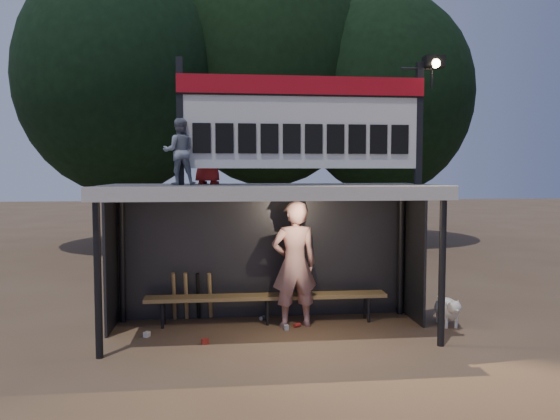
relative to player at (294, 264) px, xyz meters
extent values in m
plane|color=brown|center=(-0.42, -0.32, -1.03)|extent=(80.00, 80.00, 0.00)
imported|color=silver|center=(0.00, 0.00, 0.00)|extent=(0.80, 0.57, 2.05)
imported|color=slate|center=(-1.78, -0.42, 1.79)|extent=(0.51, 0.41, 0.99)
imported|color=#A11B18|center=(-1.37, -0.06, 1.83)|extent=(0.61, 0.50, 1.07)
cube|color=#373739|center=(-0.42, -0.32, 1.23)|extent=(5.00, 2.00, 0.12)
cube|color=silver|center=(-0.42, -1.34, 1.19)|extent=(5.10, 0.06, 0.20)
cylinder|color=black|center=(-2.82, -1.22, 0.07)|extent=(0.10, 0.10, 2.20)
cylinder|color=black|center=(1.98, -1.22, 0.07)|extent=(0.10, 0.10, 2.20)
cylinder|color=black|center=(-2.82, 0.58, 0.07)|extent=(0.10, 0.10, 2.20)
cylinder|color=black|center=(1.98, 0.58, 0.07)|extent=(0.10, 0.10, 2.20)
cube|color=black|center=(-0.42, 0.68, 0.07)|extent=(5.00, 0.04, 2.20)
cube|color=black|center=(-2.92, 0.18, 0.07)|extent=(0.04, 1.00, 2.20)
cube|color=black|center=(2.08, 0.18, 0.07)|extent=(0.04, 1.00, 2.20)
cylinder|color=black|center=(-0.42, 0.68, 1.12)|extent=(5.00, 0.06, 0.06)
cube|color=black|center=(-1.77, -0.32, 2.24)|extent=(0.10, 0.10, 1.90)
cube|color=black|center=(1.93, -0.32, 2.24)|extent=(0.10, 0.10, 1.90)
cube|color=silver|center=(0.08, -0.32, 2.24)|extent=(3.80, 0.08, 1.40)
cube|color=#AB0C17|center=(0.08, -0.37, 2.80)|extent=(3.80, 0.04, 0.28)
cube|color=black|center=(0.08, -0.37, 2.65)|extent=(3.80, 0.02, 0.03)
cube|color=black|center=(-1.45, -0.37, 1.99)|extent=(0.27, 0.03, 0.45)
cube|color=black|center=(-1.11, -0.37, 1.99)|extent=(0.27, 0.03, 0.45)
cube|color=black|center=(-0.77, -0.37, 1.99)|extent=(0.27, 0.03, 0.45)
cube|color=black|center=(-0.43, -0.37, 1.99)|extent=(0.27, 0.03, 0.45)
cube|color=black|center=(-0.09, -0.37, 1.99)|extent=(0.27, 0.03, 0.45)
cube|color=black|center=(0.25, -0.37, 1.99)|extent=(0.27, 0.03, 0.45)
cube|color=black|center=(0.59, -0.37, 1.99)|extent=(0.27, 0.03, 0.45)
cube|color=black|center=(0.93, -0.37, 1.99)|extent=(0.27, 0.03, 0.45)
cube|color=black|center=(1.27, -0.37, 1.99)|extent=(0.27, 0.03, 0.45)
cube|color=black|center=(1.61, -0.37, 1.99)|extent=(0.27, 0.03, 0.45)
cylinder|color=black|center=(1.88, -0.32, 3.09)|extent=(0.50, 0.04, 0.04)
cylinder|color=black|center=(2.13, -0.32, 2.94)|extent=(0.04, 0.04, 0.30)
cube|color=black|center=(2.13, -0.37, 3.19)|extent=(0.30, 0.22, 0.18)
sphere|color=#FFD88C|center=(2.13, -0.46, 3.15)|extent=(0.14, 0.14, 0.14)
cube|color=#997A48|center=(-0.42, 0.23, -0.58)|extent=(4.00, 0.35, 0.06)
cylinder|color=black|center=(-2.12, 0.11, -0.80)|extent=(0.05, 0.05, 0.45)
cylinder|color=black|center=(-2.12, 0.35, -0.80)|extent=(0.05, 0.05, 0.45)
cylinder|color=black|center=(-0.42, 0.11, -0.80)|extent=(0.05, 0.05, 0.45)
cylinder|color=black|center=(-0.42, 0.35, -0.80)|extent=(0.05, 0.05, 0.45)
cylinder|color=black|center=(1.28, 0.11, -0.80)|extent=(0.05, 0.05, 0.45)
cylinder|color=black|center=(1.28, 0.35, -0.80)|extent=(0.05, 0.05, 0.45)
cylinder|color=black|center=(-4.42, 9.68, 0.84)|extent=(0.50, 0.50, 3.74)
ellipsoid|color=black|center=(-4.42, 9.68, 4.50)|extent=(6.46, 6.46, 7.48)
cylinder|color=black|center=(0.58, 11.18, 1.06)|extent=(0.50, 0.50, 4.18)
ellipsoid|color=black|center=(0.58, 11.18, 5.15)|extent=(7.22, 7.22, 8.36)
cylinder|color=#301E15|center=(4.58, 10.18, 0.73)|extent=(0.50, 0.50, 3.52)
ellipsoid|color=black|center=(4.58, 10.18, 4.17)|extent=(6.08, 6.08, 7.04)
ellipsoid|color=white|center=(2.51, -0.19, -0.76)|extent=(0.36, 0.58, 0.36)
sphere|color=white|center=(2.51, -0.47, -0.67)|extent=(0.22, 0.22, 0.22)
cone|color=silver|center=(2.51, -0.57, -0.69)|extent=(0.10, 0.10, 0.10)
cone|color=beige|center=(2.46, -0.49, -0.57)|extent=(0.06, 0.06, 0.07)
cone|color=beige|center=(2.56, -0.49, -0.57)|extent=(0.06, 0.06, 0.07)
cylinder|color=#EEE4CE|center=(2.43, -0.37, -0.94)|extent=(0.05, 0.05, 0.18)
cylinder|color=silver|center=(2.59, -0.37, -0.94)|extent=(0.05, 0.05, 0.18)
cylinder|color=white|center=(2.43, -0.01, -0.94)|extent=(0.05, 0.05, 0.18)
cylinder|color=beige|center=(2.59, -0.01, -0.94)|extent=(0.05, 0.05, 0.18)
cylinder|color=silver|center=(2.51, 0.11, -0.69)|extent=(0.04, 0.16, 0.14)
cylinder|color=olive|center=(-1.97, 0.50, -0.60)|extent=(0.07, 0.27, 0.84)
cylinder|color=#A4804C|center=(-1.77, 0.50, -0.60)|extent=(0.07, 0.30, 0.83)
cylinder|color=black|center=(-1.57, 0.50, -0.60)|extent=(0.07, 0.32, 0.83)
cylinder|color=#A3814C|center=(-1.37, 0.50, -0.60)|extent=(0.09, 0.35, 0.82)
cube|color=#A1271B|center=(-1.42, -0.77, -0.99)|extent=(0.12, 0.11, 0.08)
cylinder|color=#B9B9BF|center=(-0.49, 0.45, -0.99)|extent=(0.12, 0.14, 0.07)
cube|color=silver|center=(-2.32, -0.32, -0.99)|extent=(0.11, 0.12, 0.08)
cylinder|color=#AA221D|center=(0.04, -0.06, -0.99)|extent=(0.14, 0.12, 0.07)
cube|color=#A7A6AB|center=(-0.15, -0.19, -0.99)|extent=(0.08, 0.10, 0.08)
camera|label=1|loc=(-1.18, -8.66, 1.49)|focal=35.00mm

